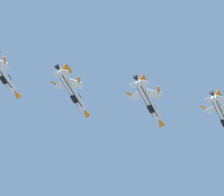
% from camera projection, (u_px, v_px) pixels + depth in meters
% --- Properties ---
extents(fighter_jet_lead, '(8.84, 15.49, 6.11)m').
position_uv_depth(fighter_jet_lead, '(223.00, 115.00, 128.51)').
color(fighter_jet_lead, white).
extents(fighter_jet_left_wing, '(9.04, 15.49, 5.49)m').
position_uv_depth(fighter_jet_left_wing, '(149.00, 101.00, 124.75)').
color(fighter_jet_left_wing, white).
extents(fighter_jet_right_wing, '(8.90, 15.49, 5.94)m').
position_uv_depth(fighter_jet_right_wing, '(72.00, 91.00, 122.72)').
color(fighter_jet_right_wing, white).
extents(fighter_jet_left_outer, '(8.82, 15.49, 6.19)m').
position_uv_depth(fighter_jet_left_outer, '(1.00, 72.00, 121.84)').
color(fighter_jet_left_outer, white).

